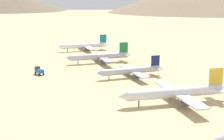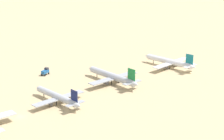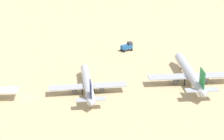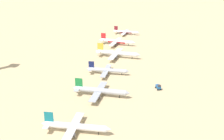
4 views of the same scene
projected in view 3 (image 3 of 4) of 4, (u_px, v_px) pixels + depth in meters
The scene contains 4 objects.
ground_plane at pixel (28, 97), 149.24m from camera, with size 1800.00×1800.00×0.00m, color tan.
parked_jet_1 at pixel (190, 74), 158.80m from camera, with size 39.55×32.11×11.41m.
parked_jet_2 at pixel (88, 84), 151.59m from camera, with size 34.18×27.68×9.88m.
service_truck at pixel (127, 46), 191.71m from camera, with size 4.36×5.68×3.90m.
Camera 3 is at (-136.44, -10.22, 67.13)m, focal length 68.16 mm.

